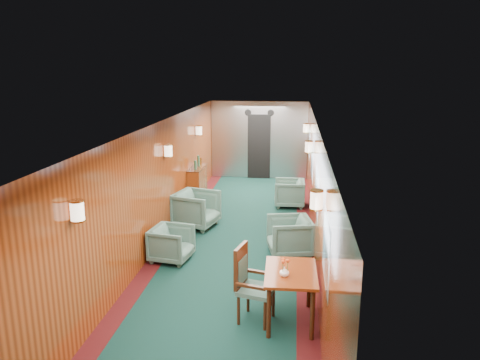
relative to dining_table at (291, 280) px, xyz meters
The scene contains 12 objects.
room 2.98m from the dining_table, 113.15° to the left, with size 12.00×12.10×2.40m.
bulkhead 8.58m from the dining_table, 97.40° to the left, with size 2.98×0.17×2.39m.
windows_right 2.97m from the dining_table, 82.24° to the left, with size 0.02×8.60×0.80m.
wall_sconces 3.53m from the dining_table, 109.32° to the left, with size 2.97×7.97×0.25m.
dining_table is the anchor object (origin of this frame).
side_chair 0.57m from the dining_table, behind, with size 0.58×0.60×1.08m.
credenza 5.98m from the dining_table, 114.09° to the left, with size 0.33×1.07×1.23m.
flower_vase 0.26m from the dining_table, 118.35° to the right, with size 0.13×0.13×0.13m, color white.
armchair_left_near 2.86m from the dining_table, 139.41° to the left, with size 0.68×0.70×0.63m, color #1B3F38.
armchair_left_far 4.26m from the dining_table, 119.52° to the left, with size 0.85×0.87×0.79m, color #1B3F38.
armchair_right_near 2.41m from the dining_table, 91.21° to the left, with size 0.76×0.78×0.71m, color #1B3F38.
armchair_right_far 5.49m from the dining_table, 91.05° to the left, with size 0.73×0.75×0.68m, color #1B3F38.
Camera 1 is at (1.11, -8.45, 3.45)m, focal length 35.00 mm.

